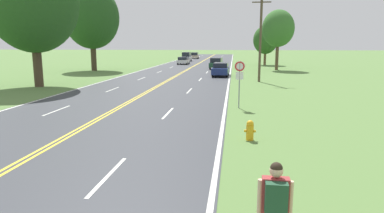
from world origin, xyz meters
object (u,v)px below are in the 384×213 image
at_px(tree_behind_sign, 266,40).
at_px(car_dark_green_suv_approaching, 216,63).
at_px(hitchhiker_person, 275,202).
at_px(car_silver_van_mid_far, 187,57).
at_px(tree_mid_treeline, 92,17).
at_px(car_dark_blue_sedan_nearest, 221,69).
at_px(traffic_sign, 240,73).
at_px(tree_left_verge, 278,29).
at_px(tree_right_cluster, 32,1).
at_px(car_white_hatchback_mid_near, 183,60).
at_px(car_champagne_sedan_receding, 195,55).
at_px(fire_hydrant, 250,130).

bearing_deg(tree_behind_sign, car_dark_green_suv_approaching, -128.07).
distance_m(hitchhiker_person, car_silver_van_mid_far, 68.46).
height_order(tree_mid_treeline, car_silver_van_mid_far, tree_mid_treeline).
relative_size(car_dark_blue_sedan_nearest, car_dark_green_suv_approaching, 0.99).
relative_size(traffic_sign, tree_left_verge, 0.33).
distance_m(hitchhiker_person, tree_right_cluster, 29.38).
bearing_deg(tree_behind_sign, car_white_hatchback_mid_near, 178.47).
distance_m(traffic_sign, car_dark_green_suv_approaching, 31.87).
xyz_separation_m(hitchhiker_person, tree_left_verge, (5.29, 44.71, 4.72)).
height_order(tree_left_verge, tree_right_cluster, tree_right_cluster).
bearing_deg(car_white_hatchback_mid_near, car_champagne_sedan_receding, 2.71).
xyz_separation_m(car_dark_blue_sedan_nearest, car_silver_van_mid_far, (-8.61, 33.08, 0.19)).
xyz_separation_m(tree_right_cluster, car_dark_blue_sedan_nearest, (15.50, 11.96, -6.48)).
bearing_deg(car_champagne_sedan_receding, car_white_hatchback_mid_near, -178.93).
height_order(hitchhiker_person, traffic_sign, traffic_sign).
xyz_separation_m(tree_right_cluster, car_silver_van_mid_far, (6.89, 45.04, -6.28)).
xyz_separation_m(car_white_hatchback_mid_near, car_champagne_sedan_receding, (-0.68, 23.80, 0.06)).
height_order(tree_right_cluster, car_dark_green_suv_approaching, tree_right_cluster).
relative_size(hitchhiker_person, fire_hydrant, 2.22).
bearing_deg(car_champagne_sedan_receding, tree_right_cluster, 172.40).
relative_size(tree_mid_treeline, car_white_hatchback_mid_near, 2.83).
relative_size(car_white_hatchback_mid_near, car_champagne_sedan_receding, 0.88).
distance_m(car_dark_blue_sedan_nearest, car_champagne_sedan_receding, 46.73).
bearing_deg(traffic_sign, car_champagne_sedan_receding, 98.79).
bearing_deg(fire_hydrant, traffic_sign, 92.93).
relative_size(traffic_sign, tree_right_cluster, 0.24).
relative_size(tree_mid_treeline, car_dark_blue_sedan_nearest, 2.44).
xyz_separation_m(car_white_hatchback_mid_near, car_silver_van_mid_far, (-0.93, 10.90, 0.26)).
bearing_deg(car_silver_van_mid_far, car_champagne_sedan_receding, -0.27).
relative_size(tree_right_cluster, car_champagne_sedan_receding, 2.49).
relative_size(tree_left_verge, tree_mid_treeline, 0.73).
bearing_deg(tree_right_cluster, tree_left_verge, 43.84).
xyz_separation_m(tree_left_verge, tree_behind_sign, (-0.68, 11.59, -1.45)).
distance_m(tree_mid_treeline, car_white_hatchback_mid_near, 20.20).
xyz_separation_m(car_dark_green_suv_approaching, car_champagne_sedan_receding, (-7.25, 34.41, -0.09)).
height_order(fire_hydrant, car_silver_van_mid_far, car_silver_van_mid_far).
bearing_deg(car_dark_blue_sedan_nearest, car_champagne_sedan_receding, -168.09).
bearing_deg(car_white_hatchback_mid_near, car_silver_van_mid_far, 5.94).
bearing_deg(traffic_sign, car_dark_green_suv_approaching, 95.35).
height_order(traffic_sign, tree_behind_sign, tree_behind_sign).
bearing_deg(car_white_hatchback_mid_near, tree_behind_sign, -90.46).
bearing_deg(car_silver_van_mid_far, tree_left_verge, -143.90).
distance_m(fire_hydrant, tree_behind_sign, 49.09).
xyz_separation_m(hitchhiker_person, car_dark_blue_sedan_nearest, (-2.28, 34.51, -0.29)).
bearing_deg(car_white_hatchback_mid_near, hitchhiker_person, -168.97).
bearing_deg(tree_mid_treeline, car_white_hatchback_mid_near, 57.37).
xyz_separation_m(car_dark_green_suv_approaching, car_silver_van_mid_far, (-7.50, 21.50, 0.11)).
distance_m(hitchhiker_person, tree_left_verge, 45.27).
xyz_separation_m(tree_mid_treeline, tree_right_cluster, (2.49, -18.04, 0.01)).
height_order(car_white_hatchback_mid_near, car_champagne_sedan_receding, car_champagne_sedan_receding).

